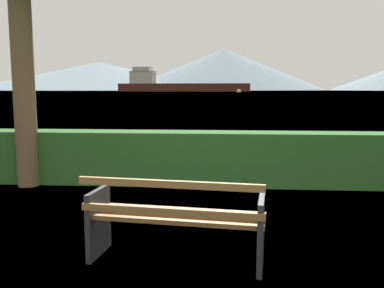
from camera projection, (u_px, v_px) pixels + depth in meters
name	position (u px, v px, depth m)	size (l,w,h in m)	color
ground_plane	(177.00, 260.00, 4.06)	(1400.00, 1400.00, 0.00)	#4C6B33
water_surface	(223.00, 91.00, 307.42)	(620.00, 620.00, 0.00)	#6B8EA3
park_bench	(175.00, 220.00, 3.95)	(1.76, 0.78, 0.87)	olive
hedge_row	(198.00, 158.00, 7.26)	(12.38, 0.62, 0.93)	#285B23
cargo_ship_large	(174.00, 85.00, 289.03)	(92.59, 19.76, 16.99)	#471E19
fishing_boat_near	(239.00, 91.00, 213.22)	(2.52, 7.18, 1.61)	gold
distant_hills	(250.00, 71.00, 567.34)	(803.44, 395.26, 58.22)	slate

